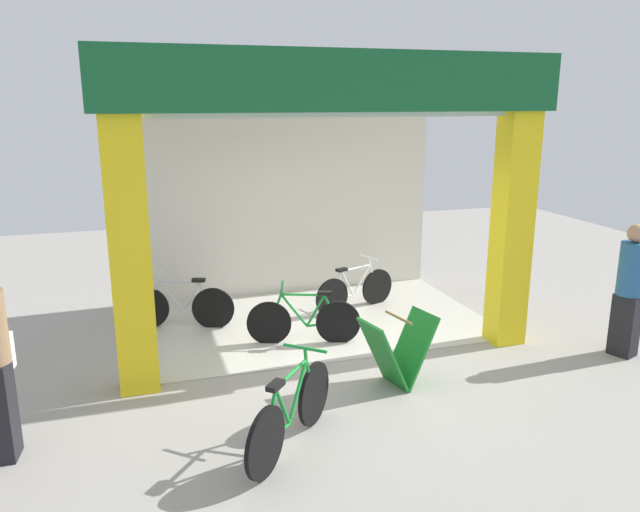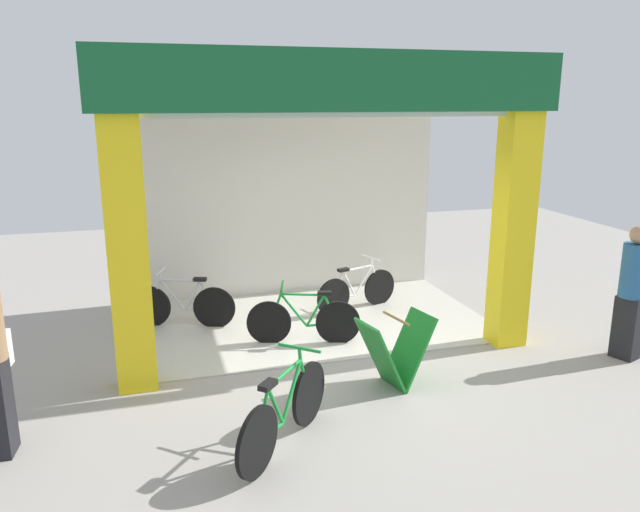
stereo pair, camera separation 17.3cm
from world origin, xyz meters
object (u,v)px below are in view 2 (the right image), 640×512
Objects in this scene: bicycle_inside_2 at (182,305)px; pedestrian_1 at (632,291)px; bicycle_parked_0 at (285,413)px; bicycle_inside_0 at (357,290)px; sandwich_board_sign at (395,352)px; bicycle_inside_1 at (304,320)px.

bicycle_inside_2 is 0.86× the size of pedestrian_1.
bicycle_parked_0 is 4.58m from pedestrian_1.
pedestrian_1 reaches higher than bicycle_inside_0.
sandwich_board_sign is 3.07m from pedestrian_1.
bicycle_parked_0 is at bearing -169.44° from pedestrian_1.
bicycle_parked_0 is 0.74× the size of pedestrian_1.
bicycle_inside_2 is 3.28m from sandwich_board_sign.
bicycle_inside_2 is 3.45m from bicycle_parked_0.
pedestrian_1 is at bearing -26.27° from bicycle_inside_2.
bicycle_inside_2 is 1.16× the size of bicycle_parked_0.
pedestrian_1 reaches higher than bicycle_parked_0.
bicycle_inside_2 is at bearing 153.73° from pedestrian_1.
bicycle_inside_1 is at bearing 71.51° from bicycle_parked_0.
bicycle_inside_1 is at bearing 114.45° from sandwich_board_sign.
bicycle_inside_0 is 0.83× the size of pedestrian_1.
pedestrian_1 is (3.69, -1.50, 0.53)m from bicycle_inside_1.
bicycle_inside_0 is at bearing 80.16° from sandwich_board_sign.
pedestrian_1 reaches higher than sandwich_board_sign.
sandwich_board_sign reaches higher than bicycle_inside_0.
bicycle_inside_1 is 1.80m from bicycle_inside_2.
bicycle_inside_0 is 2.54m from sandwich_board_sign.
bicycle_parked_0 reaches higher than bicycle_inside_1.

